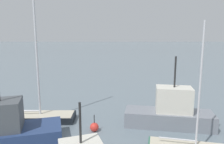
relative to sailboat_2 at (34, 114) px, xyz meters
name	(u,v)px	position (x,y,z in m)	size (l,w,h in m)	color
sailboat_2	(34,114)	(0.00, 0.00, 0.00)	(7.32, 2.08, 13.93)	black
fishing_boat_0	(170,112)	(11.99, -1.24, 0.62)	(7.61, 3.55, 5.99)	gray
channel_buoy_1	(94,127)	(5.62, -2.20, -0.25)	(0.71, 0.71, 1.40)	red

